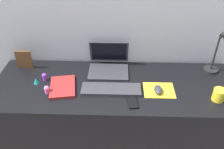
# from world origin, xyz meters

# --- Properties ---
(back_wall) EXTENTS (2.95, 0.05, 1.44)m
(back_wall) POSITION_xyz_m (0.00, 0.34, 0.72)
(back_wall) COLOR #B2B7C1
(back_wall) RESTS_ON ground_plane
(desk) EXTENTS (1.75, 0.61, 0.74)m
(desk) POSITION_xyz_m (0.00, 0.00, 0.37)
(desk) COLOR black
(desk) RESTS_ON ground_plane
(laptop) EXTENTS (0.30, 0.27, 0.21)m
(laptop) POSITION_xyz_m (-0.05, 0.21, 0.79)
(laptop) COLOR #333338
(laptop) RESTS_ON desk
(keyboard) EXTENTS (0.41, 0.13, 0.02)m
(keyboard) POSITION_xyz_m (-0.03, -0.06, 0.75)
(keyboard) COLOR #333338
(keyboard) RESTS_ON desk
(mousepad) EXTENTS (0.21, 0.17, 0.00)m
(mousepad) POSITION_xyz_m (0.30, -0.05, 0.74)
(mousepad) COLOR yellow
(mousepad) RESTS_ON desk
(mouse) EXTENTS (0.06, 0.10, 0.03)m
(mouse) POSITION_xyz_m (0.30, -0.07, 0.76)
(mouse) COLOR #333338
(mouse) RESTS_ON mousepad
(cell_phone) EXTENTS (0.08, 0.14, 0.01)m
(cell_phone) POSITION_xyz_m (0.12, -0.18, 0.74)
(cell_phone) COLOR black
(cell_phone) RESTS_ON desk
(desk_lamp) EXTENTS (0.11, 0.16, 0.36)m
(desk_lamp) POSITION_xyz_m (0.73, 0.17, 0.91)
(desk_lamp) COLOR black
(desk_lamp) RESTS_ON desk
(notebook_pad) EXTENTS (0.21, 0.26, 0.02)m
(notebook_pad) POSITION_xyz_m (-0.37, -0.05, 0.75)
(notebook_pad) COLOR maroon
(notebook_pad) RESTS_ON desk
(picture_frame) EXTENTS (0.12, 0.02, 0.15)m
(picture_frame) POSITION_xyz_m (-0.70, 0.20, 0.81)
(picture_frame) COLOR brown
(picture_frame) RESTS_ON desk
(coffee_mug) EXTENTS (0.08, 0.08, 0.08)m
(coffee_mug) POSITION_xyz_m (0.68, -0.14, 0.78)
(coffee_mug) COLOR yellow
(coffee_mug) RESTS_ON desk
(toy_figurine_teal) EXTENTS (0.04, 0.04, 0.04)m
(toy_figurine_teal) POSITION_xyz_m (-0.56, -0.00, 0.76)
(toy_figurine_teal) COLOR teal
(toy_figurine_teal) RESTS_ON desk
(toy_figurine_purple) EXTENTS (0.03, 0.03, 0.06)m
(toy_figurine_purple) POSITION_xyz_m (-0.51, 0.04, 0.77)
(toy_figurine_purple) COLOR purple
(toy_figurine_purple) RESTS_ON desk
(toy_figurine_pink) EXTENTS (0.04, 0.04, 0.06)m
(toy_figurine_pink) POSITION_xyz_m (-0.46, -0.10, 0.77)
(toy_figurine_pink) COLOR pink
(toy_figurine_pink) RESTS_ON desk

